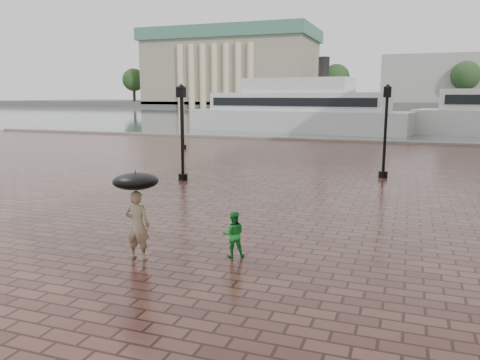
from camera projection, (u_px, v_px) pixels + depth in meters
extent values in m
plane|color=#3B1E1B|center=(219.00, 265.00, 11.20)|extent=(300.00, 300.00, 0.00)
plane|color=#4A555A|center=(389.00, 115.00, 96.31)|extent=(240.00, 240.00, 0.00)
cube|color=slate|center=(359.00, 142.00, 40.80)|extent=(80.00, 0.60, 0.30)
cube|color=#4C4C47|center=(398.00, 104.00, 159.04)|extent=(300.00, 60.00, 2.00)
cube|color=gray|center=(232.00, 72.00, 161.63)|extent=(55.00, 30.00, 22.00)
cube|color=#3D705A|center=(232.00, 36.00, 159.49)|extent=(57.00, 32.00, 4.00)
cube|color=gray|center=(433.00, 79.00, 145.01)|extent=(30.00, 22.00, 14.00)
cylinder|color=#2D2119|center=(134.00, 95.00, 168.32)|extent=(1.00, 1.00, 8.00)
sphere|color=#1B3819|center=(134.00, 80.00, 167.33)|extent=(8.00, 8.00, 8.00)
cylinder|color=#2D2119|center=(227.00, 95.00, 156.25)|extent=(1.00, 1.00, 8.00)
sphere|color=#1B3819|center=(227.00, 79.00, 155.27)|extent=(8.00, 8.00, 8.00)
cylinder|color=#2D2119|center=(336.00, 95.00, 144.18)|extent=(1.00, 1.00, 8.00)
sphere|color=#1B3819|center=(336.00, 77.00, 143.20)|extent=(8.00, 8.00, 8.00)
cylinder|color=#2D2119|center=(464.00, 95.00, 132.11)|extent=(1.00, 1.00, 8.00)
sphere|color=#1B3819|center=(466.00, 76.00, 131.13)|extent=(8.00, 8.00, 8.00)
cylinder|color=black|center=(183.00, 177.00, 22.43)|extent=(0.44, 0.44, 0.30)
cylinder|color=black|center=(182.00, 138.00, 22.10)|extent=(0.14, 0.14, 4.00)
cube|color=black|center=(181.00, 92.00, 21.72)|extent=(0.35, 0.35, 0.50)
sphere|color=beige|center=(181.00, 92.00, 21.72)|extent=(0.28, 0.28, 0.28)
cylinder|color=black|center=(383.00, 174.00, 23.12)|extent=(0.44, 0.44, 0.30)
cylinder|color=black|center=(385.00, 137.00, 22.79)|extent=(0.14, 0.14, 4.00)
cube|color=black|center=(387.00, 92.00, 22.40)|extent=(0.35, 0.35, 0.50)
sphere|color=beige|center=(387.00, 92.00, 22.40)|extent=(0.28, 0.28, 0.28)
cylinder|color=black|center=(184.00, 147.00, 35.55)|extent=(0.44, 0.44, 0.30)
cylinder|color=black|center=(183.00, 122.00, 35.22)|extent=(0.14, 0.14, 4.00)
cube|color=black|center=(182.00, 93.00, 34.83)|extent=(0.35, 0.35, 0.50)
sphere|color=beige|center=(182.00, 93.00, 34.83)|extent=(0.28, 0.28, 0.28)
imported|color=tan|center=(137.00, 225.00, 11.44)|extent=(0.67, 0.47, 1.74)
imported|color=green|center=(233.00, 234.00, 11.68)|extent=(0.69, 0.63, 1.16)
cube|color=silver|center=(297.00, 121.00, 51.91)|extent=(25.03, 9.56, 2.34)
cube|color=silver|center=(297.00, 102.00, 51.53)|extent=(20.09, 8.03, 1.95)
cube|color=silver|center=(298.00, 85.00, 51.21)|extent=(12.28, 6.25, 1.56)
cylinder|color=black|center=(324.00, 68.00, 49.51)|extent=(1.17, 1.17, 2.34)
cube|color=black|center=(288.00, 102.00, 49.29)|extent=(18.35, 2.96, 0.88)
cube|color=black|center=(306.00, 101.00, 53.76)|extent=(18.35, 2.96, 0.88)
cylinder|color=black|center=(136.00, 201.00, 11.33)|extent=(0.02, 0.02, 0.95)
ellipsoid|color=black|center=(136.00, 181.00, 11.25)|extent=(1.10, 1.10, 0.39)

